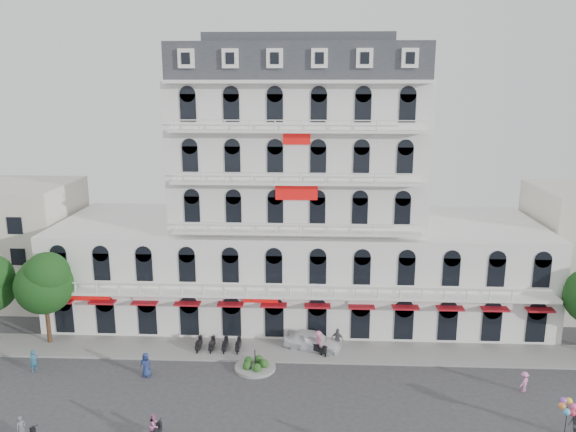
# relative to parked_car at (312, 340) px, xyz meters

# --- Properties ---
(ground) EXTENTS (120.00, 120.00, 0.00)m
(ground) POSITION_rel_parked_car_xyz_m (-1.45, -9.50, -0.82)
(ground) COLOR #38383A
(ground) RESTS_ON ground
(sidewalk) EXTENTS (53.00, 4.00, 0.16)m
(sidewalk) POSITION_rel_parked_car_xyz_m (-1.45, -0.50, -0.74)
(sidewalk) COLOR gray
(sidewalk) RESTS_ON ground
(main_building) EXTENTS (45.00, 15.00, 25.80)m
(main_building) POSITION_rel_parked_car_xyz_m (-1.45, 8.50, 9.14)
(main_building) COLOR silver
(main_building) RESTS_ON ground
(flank_building_west) EXTENTS (14.00, 10.00, 12.00)m
(flank_building_west) POSITION_rel_parked_car_xyz_m (-31.45, 10.50, 5.18)
(flank_building_west) COLOR beige
(flank_building_west) RESTS_ON ground
(traffic_island) EXTENTS (3.20, 3.20, 1.60)m
(traffic_island) POSITION_rel_parked_car_xyz_m (-4.46, -3.50, -0.56)
(traffic_island) COLOR gray
(traffic_island) RESTS_ON ground
(parked_scooter_row) EXTENTS (4.40, 1.80, 1.10)m
(parked_scooter_row) POSITION_rel_parked_car_xyz_m (-7.80, -0.70, -0.82)
(parked_scooter_row) COLOR black
(parked_scooter_row) RESTS_ON ground
(tree_west_inner) EXTENTS (4.76, 4.76, 8.25)m
(tree_west_inner) POSITION_rel_parked_car_xyz_m (-22.40, -0.02, 4.86)
(tree_west_inner) COLOR #382314
(tree_west_inner) RESTS_ON ground
(parked_car) EXTENTS (5.15, 3.10, 1.64)m
(parked_car) POSITION_rel_parked_car_xyz_m (0.00, 0.00, 0.00)
(parked_car) COLOR white
(parked_car) RESTS_ON ground
(rider_southwest) EXTENTS (0.69, 1.70, 2.01)m
(rider_southwest) POSITION_rel_parked_car_xyz_m (-9.72, -12.97, 0.18)
(rider_southwest) COLOR black
(rider_southwest) RESTS_ON ground
(rider_center) EXTENTS (1.37, 1.24, 2.17)m
(rider_center) POSITION_rel_parked_car_xyz_m (0.48, -1.03, 0.32)
(rider_center) COLOR black
(rider_center) RESTS_ON ground
(pedestrian_left) EXTENTS (0.96, 0.65, 1.90)m
(pedestrian_left) POSITION_rel_parked_car_xyz_m (-12.61, -5.02, 0.13)
(pedestrian_left) COLOR navy
(pedestrian_left) RESTS_ON ground
(pedestrian_mid) EXTENTS (1.21, 0.89, 1.91)m
(pedestrian_mid) POSITION_rel_parked_car_xyz_m (2.09, 0.00, 0.13)
(pedestrian_mid) COLOR #53555A
(pedestrian_mid) RESTS_ON ground
(pedestrian_right) EXTENTS (1.11, 1.09, 1.53)m
(pedestrian_right) POSITION_rel_parked_car_xyz_m (15.30, -5.87, -0.05)
(pedestrian_right) COLOR pink
(pedestrian_right) RESTS_ON ground
(pedestrian_far) EXTENTS (0.72, 0.77, 1.78)m
(pedestrian_far) POSITION_rel_parked_car_xyz_m (-21.45, -4.71, 0.07)
(pedestrian_far) COLOR #285C7A
(pedestrian_far) RESTS_ON ground
(balloon_vendor) EXTENTS (1.38, 1.31, 2.45)m
(balloon_vendor) POSITION_rel_parked_car_xyz_m (16.32, -11.19, 0.43)
(balloon_vendor) COLOR #535259
(balloon_vendor) RESTS_ON ground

